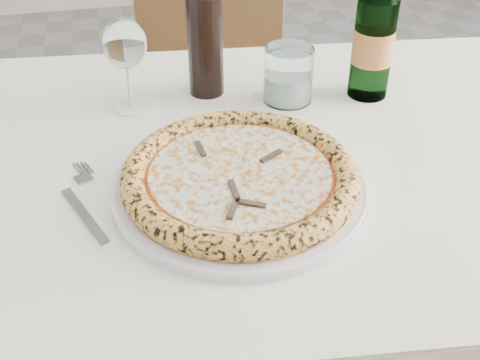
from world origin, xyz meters
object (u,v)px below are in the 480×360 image
Objects in this scene: dining_table at (227,203)px; wine_bottle at (205,35)px; plate at (240,186)px; wine_glass at (125,46)px; chair_far at (204,72)px; pizza at (240,176)px; tumbler at (288,78)px; beer_bottle at (374,37)px.

dining_table is 5.55× the size of wine_bottle.
wine_glass is (-0.13, 0.27, 0.11)m from plate.
chair_far is 0.88m from pizza.
dining_table is at bearing -96.82° from chair_far.
wine_glass is (-0.13, 0.17, 0.21)m from dining_table.
wine_glass reaches higher than dining_table.
wine_bottle is at bearing 87.89° from dining_table.
chair_far is 2.82× the size of pizza.
plate is (-0.09, -0.84, 0.23)m from chair_far.
chair_far is 9.71× the size of tumbler.
plate is at bearing -90.00° from dining_table.
plate is (0.00, -0.10, 0.11)m from dining_table.
wine_glass is at bearing -110.94° from chair_far.
pizza is at bearing -90.00° from dining_table.
plate is 0.29m from tumbler.
plate is 1.33× the size of beer_bottle.
plate is 3.75× the size of tumbler.
chair_far is at bearing 83.98° from pizza.
plate is at bearing -140.66° from beer_bottle.
beer_bottle is (0.20, -0.61, 0.33)m from chair_far.
dining_table is 8.69× the size of wine_glass.
plate is 0.32m from wine_bottle.
beer_bottle reaches higher than tumbler.
pizza is at bearing -140.66° from beer_bottle.
plate is at bearing -32.01° from pizza.
chair_far is 0.88m from plate.
plate is 1.09× the size of pizza.
pizza is at bearing -64.69° from wine_glass.
pizza is 0.31m from wine_glass.
wine_bottle is at bearing 88.58° from plate.
beer_bottle is (0.29, 0.13, 0.21)m from dining_table.
beer_bottle reaches higher than chair_far.
dining_table is 5.19× the size of beer_bottle.
beer_bottle is (0.42, -0.04, -0.01)m from wine_glass.
plate is 0.02m from pizza.
chair_far reaches higher than tumbler.
beer_bottle is 1.07× the size of wine_bottle.
wine_glass reaches higher than plate.
wine_bottle is (-0.28, 0.07, -0.00)m from beer_bottle.
pizza is at bearing -91.42° from wine_bottle.
plate is at bearing -119.83° from tumbler.
wine_bottle reaches higher than pizza.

